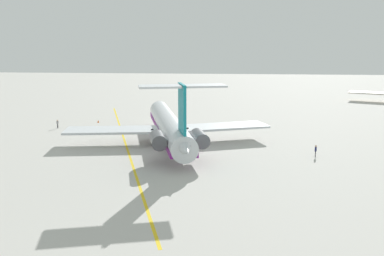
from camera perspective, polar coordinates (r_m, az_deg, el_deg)
name	(u,v)px	position (r m, az deg, el deg)	size (l,w,h in m)	color
ground	(101,144)	(74.94, -12.12, -2.15)	(350.26, 350.26, 0.00)	#B7B5AD
main_jetliner	(170,126)	(72.46, -3.00, 0.23)	(39.82, 35.66, 11.79)	silver
ground_crew_near_nose	(316,149)	(67.69, 16.30, -2.79)	(0.45, 0.29, 1.83)	black
ground_crew_near_tail	(58,123)	(91.16, -17.64, 0.67)	(0.36, 0.32, 1.78)	black
safety_cone_nose	(98,121)	(95.62, -12.49, 0.89)	(0.40, 0.40, 0.55)	#EA590F
taxiway_centreline	(125,142)	(75.81, -9.00, -1.88)	(81.85, 0.36, 0.01)	gold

